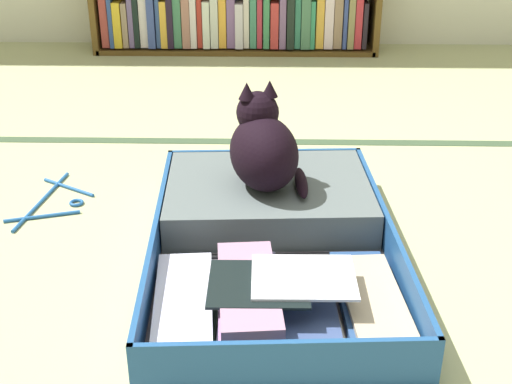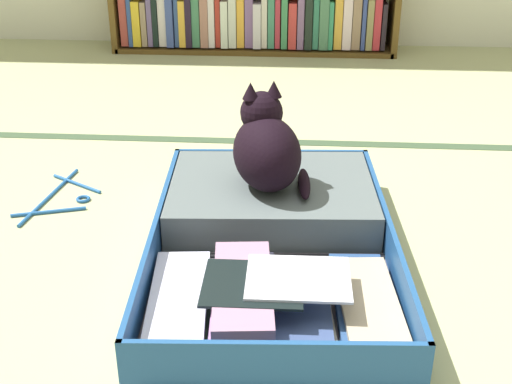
% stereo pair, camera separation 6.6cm
% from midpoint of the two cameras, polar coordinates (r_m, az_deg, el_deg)
% --- Properties ---
extents(ground_plane, '(10.00, 10.00, 0.00)m').
position_cam_midpoint_polar(ground_plane, '(1.49, 4.24, -10.35)').
color(ground_plane, tan).
extents(tatami_border, '(4.80, 0.05, 0.00)m').
position_cam_midpoint_polar(tatami_border, '(2.36, 3.18, 4.26)').
color(tatami_border, '#384D33').
rests_on(tatami_border, ground_plane).
extents(open_suitcase, '(0.62, 0.93, 0.11)m').
position_cam_midpoint_polar(open_suitcase, '(1.69, 0.06, -3.33)').
color(open_suitcase, '#1F4C85').
rests_on(open_suitcase, ground_plane).
extents(black_cat, '(0.24, 0.28, 0.27)m').
position_cam_midpoint_polar(black_cat, '(1.74, -0.51, 3.73)').
color(black_cat, black).
rests_on(black_cat, open_suitcase).
extents(clothes_hanger, '(0.21, 0.37, 0.01)m').
position_cam_midpoint_polar(clothes_hanger, '(2.03, -17.63, -0.75)').
color(clothes_hanger, '#22599B').
rests_on(clothes_hanger, ground_plane).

